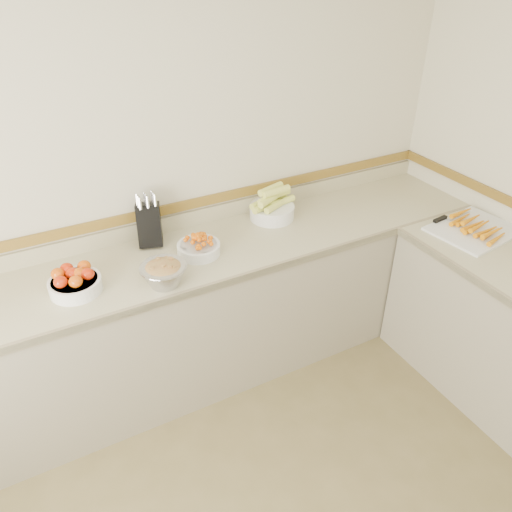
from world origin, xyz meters
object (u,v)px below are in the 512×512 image
rhubarb_bowl (164,273)px  cutting_board (475,228)px  knife_block (149,224)px  corn_bowl (272,207)px  tomato_bowl (75,282)px  cherry_tomato_bowl (199,247)px

rhubarb_bowl → cutting_board: size_ratio=0.45×
knife_block → cutting_board: (1.80, -0.79, -0.11)m
rhubarb_bowl → cutting_board: rhubarb_bowl is taller
knife_block → rhubarb_bowl: (-0.07, -0.43, -0.06)m
knife_block → corn_bowl: knife_block is taller
tomato_bowl → cherry_tomato_bowl: (0.69, 0.03, -0.01)m
cherry_tomato_bowl → rhubarb_bowl: rhubarb_bowl is taller
cutting_board → knife_block: bearing=156.2°
corn_bowl → cutting_board: corn_bowl is taller
cherry_tomato_bowl → cutting_board: size_ratio=0.45×
corn_bowl → rhubarb_bowl: 0.93m
tomato_bowl → rhubarb_bowl: (0.42, -0.16, 0.01)m
tomato_bowl → corn_bowl: bearing=9.6°
tomato_bowl → corn_bowl: (1.27, 0.22, 0.02)m
tomato_bowl → cutting_board: tomato_bowl is taller
knife_block → cutting_board: size_ratio=0.59×
rhubarb_bowl → corn_bowl: bearing=23.7°
tomato_bowl → cherry_tomato_bowl: bearing=2.8°
knife_block → rhubarb_bowl: 0.44m
rhubarb_bowl → cutting_board: bearing=-11.0°
cutting_board → tomato_bowl: bearing=167.1°
tomato_bowl → cutting_board: size_ratio=0.48×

